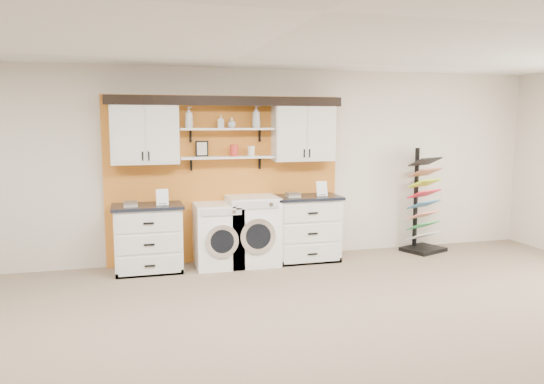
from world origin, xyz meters
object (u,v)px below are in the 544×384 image
object	(u,v)px
dryer	(252,230)
base_cabinet_right	(306,228)
sample_rack	(423,218)
base_cabinet_left	(148,238)
washer	(218,235)

from	to	relation	value
dryer	base_cabinet_right	bearing A→B (deg)	0.24
dryer	sample_rack	bearing A→B (deg)	0.75
base_cabinet_left	washer	size ratio (longest dim) A/B	1.05
base_cabinet_left	washer	world-z (taller)	base_cabinet_left
base_cabinet_left	dryer	world-z (taller)	dryer
base_cabinet_right	washer	bearing A→B (deg)	-179.85
base_cabinet_right	sample_rack	distance (m)	1.96
base_cabinet_left	sample_rack	distance (m)	4.22
base_cabinet_left	base_cabinet_right	world-z (taller)	base_cabinet_right
dryer	base_cabinet_left	bearing A→B (deg)	179.87
base_cabinet_right	dryer	xyz separation A→B (m)	(-0.80, -0.00, 0.01)
washer	base_cabinet_left	bearing A→B (deg)	179.80
washer	dryer	bearing A→B (deg)	-0.00
washer	sample_rack	distance (m)	3.26
base_cabinet_right	dryer	world-z (taller)	dryer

